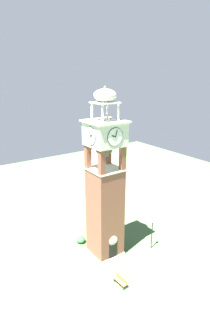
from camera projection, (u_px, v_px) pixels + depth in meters
ground at (105, 253)px, 32.02m from camera, size 80.00×80.00×0.00m
clock_tower at (105, 193)px, 29.47m from camera, size 3.76×3.76×18.85m
park_bench at (120, 281)px, 26.99m from camera, size 0.52×1.62×0.95m
lamp_post at (152, 229)px, 32.06m from camera, size 0.36×0.36×3.79m
trash_bin at (112, 231)px, 35.72m from camera, size 0.52×0.52×0.80m
shrub_near_entry at (81, 240)px, 33.83m from camera, size 1.11×1.11×0.78m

